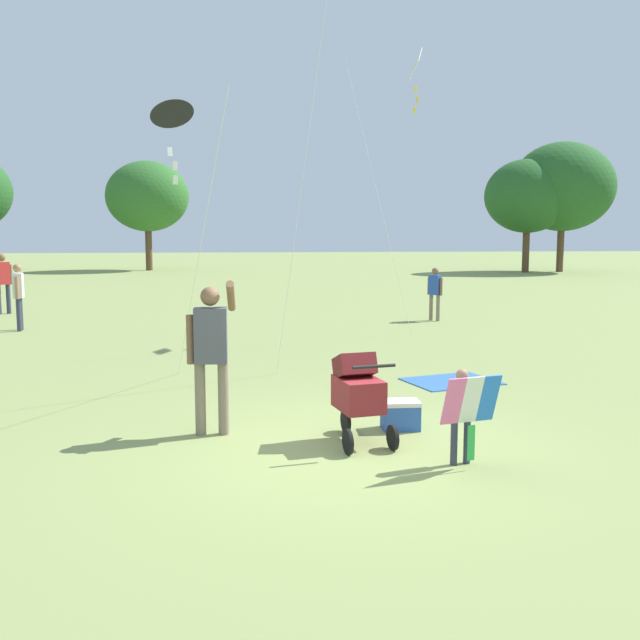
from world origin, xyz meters
TOP-DOWN VIEW (x-y plane):
  - ground_plane at (0.00, 0.00)m, footprint 120.00×120.00m
  - treeline_distant at (-0.95, 30.76)m, footprint 37.79×7.70m
  - child_with_butterfly_kite at (1.18, -0.61)m, footprint 0.63×0.43m
  - person_adult_flyer at (-1.43, 0.76)m, footprint 0.56×0.52m
  - stroller at (0.23, 0.30)m, footprint 0.67×1.12m
  - kite_adult_black at (-2.18, 4.40)m, footprint 1.47×3.97m
  - kite_orange_delta at (2.52, 8.37)m, footprint 1.83×1.54m
  - person_sitting_far at (-6.38, 9.91)m, footprint 0.26×0.50m
  - person_couple_left at (-7.83, 13.31)m, footprint 0.46×0.39m
  - person_kid_running at (3.70, 10.81)m, footprint 0.33×0.34m
  - picnic_blanket at (2.15, 3.39)m, footprint 1.60×1.41m
  - cooler_box at (0.82, 0.78)m, footprint 0.45×0.33m

SIDE VIEW (x-z plane):
  - ground_plane at x=0.00m, z-range 0.00..0.00m
  - picnic_blanket at x=2.15m, z-range 0.00..0.02m
  - cooler_box at x=0.82m, z-range 0.00..0.35m
  - stroller at x=0.23m, z-range 0.09..1.12m
  - child_with_butterfly_kite at x=1.18m, z-range 0.11..1.11m
  - person_kid_running at x=3.70m, z-range 0.12..1.49m
  - person_sitting_far at x=-6.38m, z-range 0.14..1.70m
  - person_couple_left at x=-7.83m, z-range 0.15..1.82m
  - person_adult_flyer at x=-1.43m, z-range 0.14..1.96m
  - treeline_distant at x=-0.95m, z-range 0.66..7.40m
  - kite_adult_black at x=-2.18m, z-range 1.95..6.37m
  - kite_orange_delta at x=2.52m, z-range 2.44..8.68m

